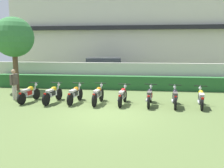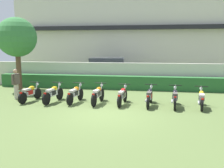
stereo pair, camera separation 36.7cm
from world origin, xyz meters
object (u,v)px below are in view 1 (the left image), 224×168
motorcycle_in_row_0 (29,93)px  inspector_person (14,82)px  motorcycle_in_row_2 (75,94)px  motorcycle_in_row_7 (201,98)px  parked_car (106,70)px  motorcycle_in_row_5 (150,96)px  tree_near_inspector (14,38)px  motorcycle_in_row_4 (123,95)px  motorcycle_in_row_1 (53,94)px  motorcycle_in_row_6 (175,97)px  motorcycle_in_row_3 (98,95)px

motorcycle_in_row_0 → inspector_person: inspector_person is taller
motorcycle_in_row_2 → motorcycle_in_row_7: motorcycle_in_row_2 is taller
parked_car → motorcycle_in_row_2: bearing=-97.8°
motorcycle_in_row_0 → motorcycle_in_row_7: size_ratio=0.99×
motorcycle_in_row_7 → inspector_person: (-9.40, 0.43, 0.51)m
motorcycle_in_row_5 → inspector_person: size_ratio=1.19×
motorcycle_in_row_2 → inspector_person: 3.43m
parked_car → motorcycle_in_row_5: parked_car is taller
motorcycle_in_row_2 → tree_near_inspector: bearing=65.3°
motorcycle_in_row_2 → motorcycle_in_row_4: (2.38, -0.04, -0.00)m
motorcycle_in_row_0 → motorcycle_in_row_5: motorcycle_in_row_5 is taller
motorcycle_in_row_0 → inspector_person: 1.20m
parked_car → motorcycle_in_row_1: (-1.56, -7.69, -0.49)m
inspector_person → parked_car: bearing=62.2°
motorcycle_in_row_0 → motorcycle_in_row_2: bearing=-79.0°
motorcycle_in_row_0 → motorcycle_in_row_6: bearing=-81.5°
motorcycle_in_row_1 → motorcycle_in_row_5: 4.80m
motorcycle_in_row_6 → motorcycle_in_row_7: 1.18m
parked_car → motorcycle_in_row_3: 7.68m
parked_car → motorcycle_in_row_0: 8.18m
tree_near_inspector → motorcycle_in_row_1: tree_near_inspector is taller
motorcycle_in_row_5 → inspector_person: (-7.06, 0.37, 0.49)m
motorcycle_in_row_5 → inspector_person: bearing=93.3°
motorcycle_in_row_3 → motorcycle_in_row_4: (1.21, 0.00, -0.02)m
motorcycle_in_row_5 → motorcycle_in_row_0: bearing=96.7°
motorcycle_in_row_0 → motorcycle_in_row_2: size_ratio=0.98×
tree_near_inspector → motorcycle_in_row_3: bearing=-26.7°
motorcycle_in_row_0 → motorcycle_in_row_5: size_ratio=0.94×
motorcycle_in_row_3 → parked_car: bearing=10.9°
parked_car → motorcycle_in_row_7: size_ratio=2.57×
motorcycle_in_row_1 → inspector_person: 2.35m
inspector_person → motorcycle_in_row_0: bearing=-22.3°
motorcycle_in_row_2 → motorcycle_in_row_4: size_ratio=1.02×
motorcycle_in_row_5 → motorcycle_in_row_7: (2.34, -0.06, -0.01)m
inspector_person → motorcycle_in_row_7: bearing=-2.6°
motorcycle_in_row_2 → motorcycle_in_row_5: size_ratio=0.96×
motorcycle_in_row_2 → motorcycle_in_row_4: motorcycle_in_row_2 is taller
motorcycle_in_row_1 → motorcycle_in_row_2: motorcycle_in_row_1 is taller
motorcycle_in_row_5 → motorcycle_in_row_7: motorcycle_in_row_5 is taller
motorcycle_in_row_0 → motorcycle_in_row_7: 8.40m
motorcycle_in_row_6 → inspector_person: bearing=92.3°
tree_near_inspector → motorcycle_in_row_6: tree_near_inspector is taller
motorcycle_in_row_1 → motorcycle_in_row_7: motorcycle_in_row_1 is taller
motorcycle_in_row_5 → motorcycle_in_row_6: (1.16, -0.09, 0.01)m
motorcycle_in_row_7 → motorcycle_in_row_0: bearing=98.6°
parked_car → motorcycle_in_row_4: size_ratio=2.57×
tree_near_inspector → motorcycle_in_row_4: 8.17m
motorcycle_in_row_6 → motorcycle_in_row_7: bearing=-82.7°
motorcycle_in_row_5 → tree_near_inspector: bearing=77.0°
motorcycle_in_row_3 → motorcycle_in_row_7: 4.85m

